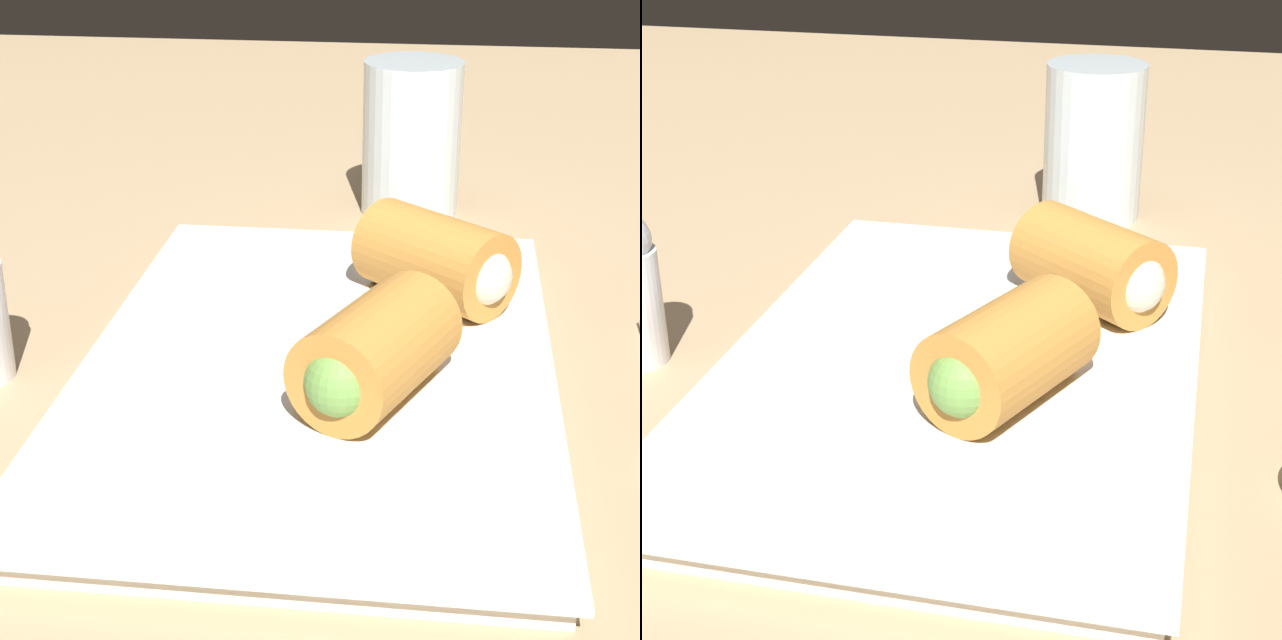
{
  "view_description": "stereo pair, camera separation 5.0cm",
  "coord_description": "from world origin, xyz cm",
  "views": [
    {
      "loc": [
        -46.03,
        -5.72,
        27.47
      ],
      "look_at": [
        0.6,
        -0.03,
        5.43
      ],
      "focal_mm": 60.0,
      "sensor_mm": 36.0,
      "label": 1
    },
    {
      "loc": [
        -45.15,
        -10.69,
        27.47
      ],
      "look_at": [
        0.6,
        -0.03,
        5.43
      ],
      "focal_mm": 60.0,
      "sensor_mm": 36.0,
      "label": 2
    }
  ],
  "objects": [
    {
      "name": "serving_plate",
      "position": [
        0.6,
        -0.03,
        2.76
      ],
      "size": [
        35.19,
        22.85,
        1.5
      ],
      "color": "white",
      "rests_on": "table_surface"
    },
    {
      "name": "roll_front_right",
      "position": [
        7.85,
        -5.73,
        5.91
      ],
      "size": [
        8.87,
        9.27,
        4.83
      ],
      "color": "#C68438",
      "rests_on": "serving_plate"
    },
    {
      "name": "roll_front_left",
      "position": [
        -3.75,
        -2.88,
        5.91
      ],
      "size": [
        9.31,
        7.65,
        4.83
      ],
      "color": "#C68438",
      "rests_on": "serving_plate"
    },
    {
      "name": "drinking_glass",
      "position": [
        26.8,
        -3.24,
        7.36
      ],
      "size": [
        6.82,
        6.82,
        10.71
      ],
      "color": "silver",
      "rests_on": "table_surface"
    },
    {
      "name": "table_surface",
      "position": [
        0.0,
        0.0,
        1.0
      ],
      "size": [
        180.0,
        140.0,
        2.0
      ],
      "color": "tan",
      "rests_on": "ground"
    }
  ]
}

